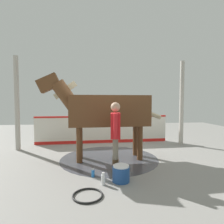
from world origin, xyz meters
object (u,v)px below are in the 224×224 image
(wash_bucket, at_px, (121,173))
(bottle_spray, at_px, (93,173))
(horse, at_px, (105,110))
(bottle_shampoo, at_px, (103,179))
(hose_coil, at_px, (88,195))
(handler, at_px, (115,132))

(wash_bucket, distance_m, bottle_spray, 0.65)
(wash_bucket, bearing_deg, bottle_spray, 63.77)
(horse, bearing_deg, bottle_shampoo, 82.74)
(bottle_shampoo, relative_size, hose_coil, 0.46)
(handler, bearing_deg, bottle_shampoo, -109.06)
(handler, xyz_separation_m, bottle_shampoo, (-0.68, 0.33, -0.83))
(horse, xyz_separation_m, bottle_shampoo, (-1.68, 0.16, -1.29))
(handler, relative_size, hose_coil, 3.04)
(horse, distance_m, hose_coil, 2.56)
(bottle_spray, distance_m, hose_coil, 0.83)
(handler, height_order, bottle_spray, handler)
(hose_coil, bearing_deg, horse, -12.25)
(wash_bucket, height_order, bottle_shampoo, wash_bucket)
(wash_bucket, relative_size, bottle_shampoo, 1.46)
(handler, xyz_separation_m, wash_bucket, (-0.57, -0.04, -0.77))
(horse, relative_size, wash_bucket, 9.87)
(bottle_shampoo, height_order, bottle_spray, bottle_shampoo)
(wash_bucket, relative_size, hose_coil, 0.67)
(bottle_shampoo, bearing_deg, bottle_spray, 26.35)
(bottle_shampoo, height_order, hose_coil, bottle_shampoo)
(wash_bucket, distance_m, bottle_shampoo, 0.40)
(horse, height_order, wash_bucket, horse)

